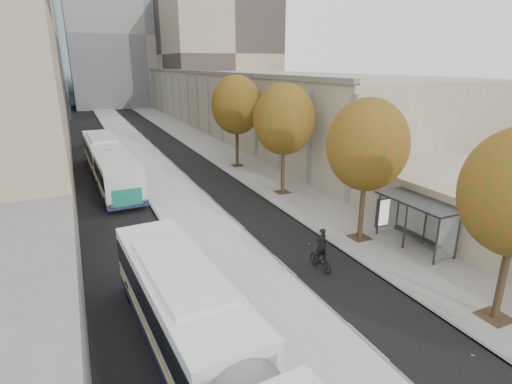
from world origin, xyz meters
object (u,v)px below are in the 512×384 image
bus_shelter (421,208)px  bus_near (226,374)px  distant_car (95,141)px  bus_far (109,161)px  cyclist (321,254)px

bus_shelter → bus_near: (-12.92, -5.96, -0.68)m
distant_car → bus_near: bearing=-96.6°
bus_near → distant_car: bus_near is taller
bus_shelter → distant_car: size_ratio=1.11×
bus_far → bus_shelter: bearing=-58.1°
bus_far → cyclist: 21.41m
bus_near → cyclist: size_ratio=8.06×
bus_near → bus_far: bearing=87.3°
bus_far → distant_car: 15.48m
bus_shelter → cyclist: (-5.96, 0.05, -1.42)m
cyclist → distant_car: size_ratio=0.52×
cyclist → bus_near: bearing=-142.5°
bus_shelter → bus_near: bus_near is taller
bus_shelter → distant_car: bearing=111.0°
cyclist → distant_car: (-7.65, 35.50, -0.09)m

